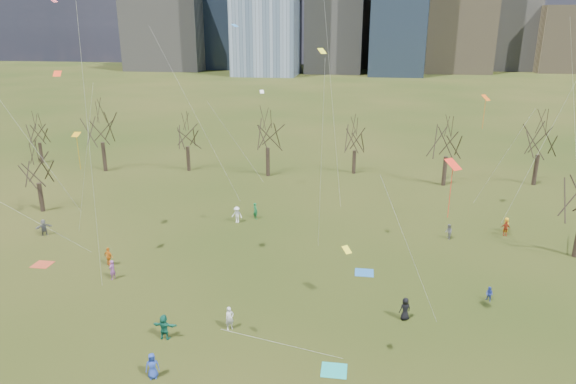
# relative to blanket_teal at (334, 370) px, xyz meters

# --- Properties ---
(ground) EXTENTS (500.00, 500.00, 0.00)m
(ground) POSITION_rel_blanket_teal_xyz_m (-4.92, 1.74, -0.01)
(ground) COLOR black
(ground) RESTS_ON ground
(bare_tree_row) EXTENTS (113.04, 29.80, 9.50)m
(bare_tree_row) POSITION_rel_blanket_teal_xyz_m (-5.01, 38.97, 6.10)
(bare_tree_row) COLOR black
(bare_tree_row) RESTS_ON ground
(blanket_teal) EXTENTS (1.60, 1.50, 0.03)m
(blanket_teal) POSITION_rel_blanket_teal_xyz_m (0.00, 0.00, 0.00)
(blanket_teal) COLOR teal
(blanket_teal) RESTS_ON ground
(blanket_navy) EXTENTS (1.60, 1.50, 0.03)m
(blanket_navy) POSITION_rel_blanket_teal_xyz_m (1.78, 13.59, 0.00)
(blanket_navy) COLOR #2564AD
(blanket_navy) RESTS_ON ground
(blanket_crimson) EXTENTS (1.60, 1.50, 0.03)m
(blanket_crimson) POSITION_rel_blanket_teal_xyz_m (-26.76, 10.97, 0.00)
(blanket_crimson) COLOR #B84024
(blanket_crimson) RESTS_ON ground
(person_0) EXTENTS (0.97, 0.83, 1.69)m
(person_0) POSITION_rel_blanket_teal_xyz_m (-10.86, -2.27, 0.83)
(person_0) COLOR #243E9D
(person_0) RESTS_ON ground
(person_1) EXTENTS (0.75, 0.72, 1.74)m
(person_1) POSITION_rel_blanket_teal_xyz_m (-7.55, 3.51, 0.85)
(person_1) COLOR silver
(person_1) RESTS_ON ground
(person_4) EXTENTS (1.08, 0.72, 1.71)m
(person_4) POSITION_rel_blanket_teal_xyz_m (-20.73, 11.73, 0.84)
(person_4) COLOR orange
(person_4) RESTS_ON ground
(person_5) EXTENTS (1.70, 0.56, 1.83)m
(person_5) POSITION_rel_blanket_teal_xyz_m (-11.67, 1.74, 0.90)
(person_5) COLOR #166650
(person_5) RESTS_ON ground
(person_6) EXTENTS (1.00, 0.85, 1.74)m
(person_6) POSITION_rel_blanket_teal_xyz_m (4.72, 6.56, 0.85)
(person_6) COLOR black
(person_6) RESTS_ON ground
(person_7) EXTENTS (0.55, 0.71, 1.73)m
(person_7) POSITION_rel_blanket_teal_xyz_m (-19.21, 9.34, 0.85)
(person_7) COLOR #814386
(person_7) RESTS_ON ground
(person_8) EXTENTS (0.73, 0.73, 1.19)m
(person_8) POSITION_rel_blanket_teal_xyz_m (11.39, 10.22, 0.58)
(person_8) COLOR #24379D
(person_8) RESTS_ON ground
(person_9) EXTENTS (1.27, 0.88, 1.81)m
(person_9) POSITION_rel_blanket_teal_xyz_m (-11.94, 23.53, 0.89)
(person_9) COLOR white
(person_9) RESTS_ON ground
(person_10) EXTENTS (0.95, 0.47, 1.57)m
(person_10) POSITION_rel_blanket_teal_xyz_m (15.89, 23.97, 0.77)
(person_10) COLOR #A02E16
(person_10) RESTS_ON ground
(person_11) EXTENTS (1.55, 1.40, 1.71)m
(person_11) POSITION_rel_blanket_teal_xyz_m (-30.52, 17.23, 0.84)
(person_11) COLOR slate
(person_11) RESTS_ON ground
(person_12) EXTENTS (0.83, 0.92, 1.58)m
(person_12) POSITION_rel_blanket_teal_xyz_m (16.20, 24.99, 0.77)
(person_12) COLOR yellow
(person_12) RESTS_ON ground
(person_13) EXTENTS (0.78, 0.80, 1.85)m
(person_13) POSITION_rel_blanket_teal_xyz_m (-10.21, 24.96, 0.91)
(person_13) COLOR #176B35
(person_13) RESTS_ON ground
(person_14) EXTENTS (0.64, 0.80, 1.57)m
(person_14) POSITION_rel_blanket_teal_xyz_m (10.05, 22.22, 0.77)
(person_14) COLOR slate
(person_14) RESTS_ON ground
(kites_airborne) EXTENTS (55.68, 43.92, 33.19)m
(kites_airborne) POSITION_rel_blanket_teal_xyz_m (-3.34, 15.71, 12.98)
(kites_airborne) COLOR #E7A113
(kites_airborne) RESTS_ON ground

